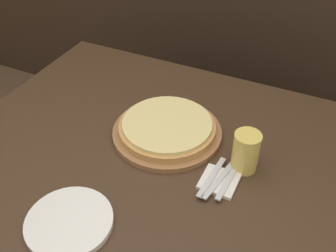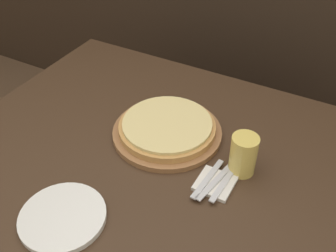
{
  "view_description": "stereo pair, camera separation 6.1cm",
  "coord_description": "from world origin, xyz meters",
  "px_view_note": "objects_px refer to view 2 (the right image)",
  "views": [
    {
      "loc": [
        0.45,
        -0.86,
        1.66
      ],
      "look_at": [
        0.0,
        0.09,
        0.8
      ],
      "focal_mm": 42.0,
      "sensor_mm": 36.0,
      "label": 1
    },
    {
      "loc": [
        0.5,
        -0.83,
        1.66
      ],
      "look_at": [
        0.0,
        0.09,
        0.8
      ],
      "focal_mm": 42.0,
      "sensor_mm": 36.0,
      "label": 2
    }
  ],
  "objects_px": {
    "pizza_on_board": "(168,129)",
    "fork": "(208,179)",
    "beer_glass": "(244,153)",
    "spoon": "(223,184)",
    "dinner_plate": "(63,217)",
    "dinner_knife": "(215,181)"
  },
  "relations": [
    {
      "from": "pizza_on_board",
      "to": "dinner_plate",
      "type": "bearing_deg",
      "value": -100.4
    },
    {
      "from": "pizza_on_board",
      "to": "dinner_plate",
      "type": "distance_m",
      "value": 0.47
    },
    {
      "from": "dinner_plate",
      "to": "dinner_knife",
      "type": "bearing_deg",
      "value": 44.97
    },
    {
      "from": "fork",
      "to": "spoon",
      "type": "height_order",
      "value": "same"
    },
    {
      "from": "beer_glass",
      "to": "fork",
      "type": "distance_m",
      "value": 0.13
    },
    {
      "from": "dinner_plate",
      "to": "fork",
      "type": "xyz_separation_m",
      "value": [
        0.3,
        0.32,
        0.01
      ]
    },
    {
      "from": "dinner_knife",
      "to": "spoon",
      "type": "relative_size",
      "value": 1.17
    },
    {
      "from": "pizza_on_board",
      "to": "fork",
      "type": "height_order",
      "value": "pizza_on_board"
    },
    {
      "from": "dinner_plate",
      "to": "dinner_knife",
      "type": "height_order",
      "value": "dinner_plate"
    },
    {
      "from": "pizza_on_board",
      "to": "fork",
      "type": "relative_size",
      "value": 2.05
    },
    {
      "from": "beer_glass",
      "to": "dinner_plate",
      "type": "height_order",
      "value": "beer_glass"
    },
    {
      "from": "beer_glass",
      "to": "spoon",
      "type": "relative_size",
      "value": 0.85
    },
    {
      "from": "dinner_plate",
      "to": "spoon",
      "type": "xyz_separation_m",
      "value": [
        0.35,
        0.32,
        0.01
      ]
    },
    {
      "from": "fork",
      "to": "spoon",
      "type": "relative_size",
      "value": 1.18
    },
    {
      "from": "pizza_on_board",
      "to": "dinner_knife",
      "type": "distance_m",
      "value": 0.28
    },
    {
      "from": "pizza_on_board",
      "to": "beer_glass",
      "type": "bearing_deg",
      "value": -8.12
    },
    {
      "from": "beer_glass",
      "to": "spoon",
      "type": "xyz_separation_m",
      "value": [
        -0.02,
        -0.1,
        -0.06
      ]
    },
    {
      "from": "beer_glass",
      "to": "dinner_plate",
      "type": "xyz_separation_m",
      "value": [
        -0.37,
        -0.42,
        -0.06
      ]
    },
    {
      "from": "fork",
      "to": "spoon",
      "type": "xyz_separation_m",
      "value": [
        0.05,
        0.0,
        0.0
      ]
    },
    {
      "from": "beer_glass",
      "to": "dinner_knife",
      "type": "xyz_separation_m",
      "value": [
        -0.05,
        -0.1,
        -0.06
      ]
    },
    {
      "from": "dinner_plate",
      "to": "dinner_knife",
      "type": "xyz_separation_m",
      "value": [
        0.32,
        0.32,
        0.01
      ]
    },
    {
      "from": "pizza_on_board",
      "to": "spoon",
      "type": "bearing_deg",
      "value": -27.54
    }
  ]
}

